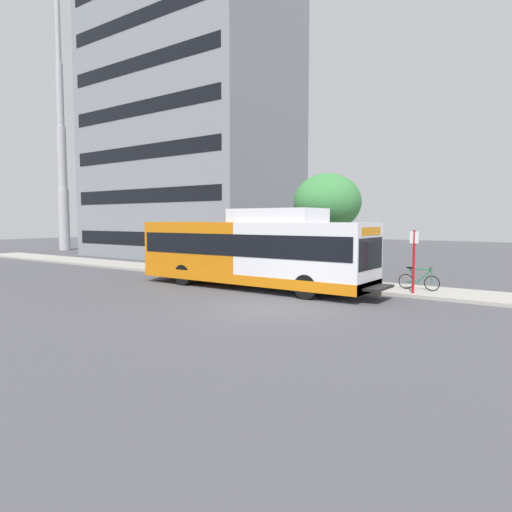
% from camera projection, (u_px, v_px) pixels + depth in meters
% --- Properties ---
extents(ground_plane, '(120.00, 120.00, 0.00)m').
position_uv_depth(ground_plane, '(121.00, 290.00, 20.64)').
color(ground_plane, '#4C4C51').
extents(sidewalk_curb, '(3.00, 56.00, 0.14)m').
position_uv_depth(sidewalk_curb, '(249.00, 276.00, 25.13)').
color(sidewalk_curb, '#A8A399').
rests_on(sidewalk_curb, ground).
extents(transit_bus, '(2.58, 12.25, 3.65)m').
position_uv_depth(transit_bus, '(252.00, 252.00, 21.05)').
color(transit_bus, white).
rests_on(transit_bus, ground).
extents(bus_stop_sign_pole, '(0.10, 0.36, 2.60)m').
position_uv_depth(bus_stop_sign_pole, '(414.00, 257.00, 18.74)').
color(bus_stop_sign_pole, red).
rests_on(bus_stop_sign_pole, sidewalk_curb).
extents(bicycle_parked, '(0.52, 1.76, 1.02)m').
position_uv_depth(bicycle_parked, '(419.00, 280.00, 19.71)').
color(bicycle_parked, black).
rests_on(bicycle_parked, sidewalk_curb).
extents(street_tree_near_stop, '(3.35, 3.35, 5.33)m').
position_uv_depth(street_tree_near_stop, '(327.00, 202.00, 22.76)').
color(street_tree_near_stop, '#4C3823').
rests_on(street_tree_near_stop, sidewalk_curb).
extents(apartment_tower_backdrop, '(10.57, 17.63, 33.57)m').
position_uv_depth(apartment_tower_backdrop, '(188.00, 60.00, 39.00)').
color(apartment_tower_backdrop, gray).
rests_on(apartment_tower_backdrop, ground).
extents(lattice_comm_tower, '(1.10, 1.10, 27.79)m').
position_uv_depth(lattice_comm_tower, '(62.00, 161.00, 47.34)').
color(lattice_comm_tower, '#B7B7BC').
rests_on(lattice_comm_tower, ground).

